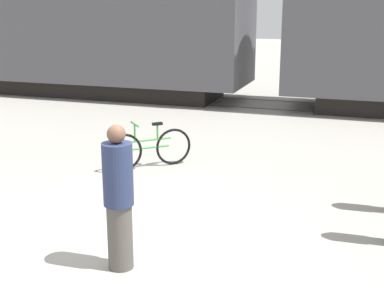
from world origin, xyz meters
TOP-DOWN VIEW (x-y plane):
  - ground_plane at (0.00, 0.00)m, footprint 80.00×80.00m
  - freight_train at (-0.00, 10.45)m, footprint 53.84×3.01m
  - rail_near at (0.00, 9.73)m, footprint 65.84×0.07m
  - rail_far at (0.00, 11.17)m, footprint 65.84×0.07m
  - bicycle_green at (-0.90, 3.18)m, footprint 1.34×1.22m
  - person_in_navy at (0.36, -0.71)m, footprint 0.36×0.36m

SIDE VIEW (x-z plane):
  - ground_plane at x=0.00m, z-range 0.00..0.00m
  - rail_near at x=0.00m, z-range 0.00..0.01m
  - rail_far at x=0.00m, z-range 0.00..0.01m
  - bicycle_green at x=-0.90m, z-range -0.07..0.85m
  - person_in_navy at x=0.36m, z-range 0.00..1.81m
  - freight_train at x=0.00m, z-range 0.14..5.64m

